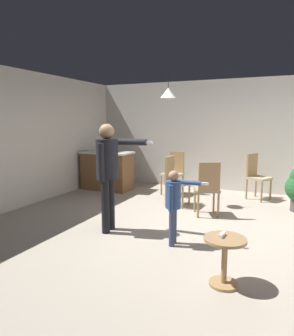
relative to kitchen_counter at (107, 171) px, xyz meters
name	(u,v)px	position (x,y,z in m)	size (l,w,h in m)	color
ground	(173,228)	(2.45, -2.01, -0.48)	(7.68, 7.68, 0.00)	#9E9384
wall_back	(216,135)	(2.45, 1.19, 0.87)	(6.40, 0.10, 2.70)	beige
wall_left	(20,139)	(-0.75, -2.01, 0.87)	(0.10, 6.40, 2.70)	beige
kitchen_counter	(107,171)	(0.00, 0.00, 0.00)	(1.26, 0.66, 0.95)	brown
side_table_by_couch	(225,256)	(3.51, -3.40, -0.15)	(0.44, 0.44, 0.52)	#99754C
person_adult	(108,166)	(1.58, -2.52, 0.56)	(0.81, 0.52, 1.67)	black
person_child	(174,199)	(2.68, -2.62, 0.17)	(0.55, 0.32, 1.05)	#384260
dining_chair_by_counter	(175,179)	(2.02, -0.69, 0.07)	(0.45, 0.45, 1.00)	#99754C
dining_chair_near_wall	(256,174)	(3.49, 0.53, 0.07)	(0.56, 0.56, 1.00)	#99754C
dining_chair_centre_back	(208,187)	(2.80, -1.13, 0.07)	(0.56, 0.56, 1.00)	#99754C
dining_chair_spare	(174,171)	(1.69, 0.21, 0.07)	(0.51, 0.51, 1.00)	#99754C
spare_remote_on_table	(222,235)	(3.47, -3.37, 0.06)	(0.04, 0.13, 0.04)	white
ceiling_light_pendant	(168,93)	(1.86, -0.69, 1.77)	(0.32, 0.32, 0.55)	silver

